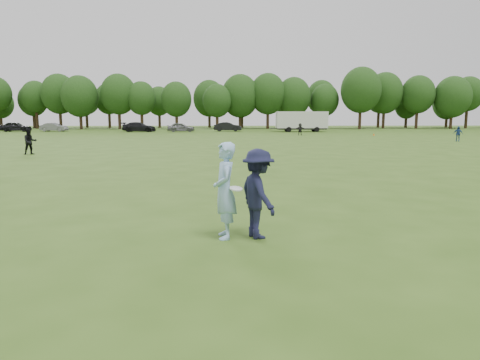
{
  "coord_description": "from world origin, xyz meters",
  "views": [
    {
      "loc": [
        0.13,
        -9.41,
        2.6
      ],
      "look_at": [
        0.44,
        0.49,
        1.1
      ],
      "focal_mm": 32.0,
      "sensor_mm": 36.0,
      "label": 1
    }
  ],
  "objects_px": {
    "car_f": "(228,127)",
    "thrower": "(225,191)",
    "player_far_a": "(30,142)",
    "field_cone": "(374,134)",
    "car_a": "(16,127)",
    "player_far_b": "(458,134)",
    "cargo_trailer": "(302,121)",
    "car_d": "(139,127)",
    "player_far_d": "(300,129)",
    "car_e": "(181,127)",
    "defender": "(258,194)",
    "car_b": "(54,127)"
  },
  "relations": [
    {
      "from": "field_cone",
      "to": "thrower",
      "type": "bearing_deg",
      "value": -112.53
    },
    {
      "from": "player_far_a",
      "to": "car_d",
      "type": "height_order",
      "value": "player_far_a"
    },
    {
      "from": "cargo_trailer",
      "to": "field_cone",
      "type": "bearing_deg",
      "value": -60.59
    },
    {
      "from": "car_a",
      "to": "car_f",
      "type": "relative_size",
      "value": 1.03
    },
    {
      "from": "car_a",
      "to": "field_cone",
      "type": "bearing_deg",
      "value": -111.11
    },
    {
      "from": "defender",
      "to": "player_far_b",
      "type": "height_order",
      "value": "defender"
    },
    {
      "from": "player_far_d",
      "to": "car_d",
      "type": "relative_size",
      "value": 0.3
    },
    {
      "from": "player_far_b",
      "to": "car_a",
      "type": "relative_size",
      "value": 0.33
    },
    {
      "from": "defender",
      "to": "car_e",
      "type": "xyz_separation_m",
      "value": [
        -7.87,
        59.43,
        -0.22
      ]
    },
    {
      "from": "car_a",
      "to": "car_b",
      "type": "height_order",
      "value": "car_a"
    },
    {
      "from": "player_far_b",
      "to": "cargo_trailer",
      "type": "height_order",
      "value": "cargo_trailer"
    },
    {
      "from": "car_a",
      "to": "car_e",
      "type": "relative_size",
      "value": 1.07
    },
    {
      "from": "car_d",
      "to": "car_b",
      "type": "bearing_deg",
      "value": 86.88
    },
    {
      "from": "player_far_b",
      "to": "car_d",
      "type": "bearing_deg",
      "value": -179.37
    },
    {
      "from": "player_far_b",
      "to": "field_cone",
      "type": "bearing_deg",
      "value": 143.86
    },
    {
      "from": "car_a",
      "to": "field_cone",
      "type": "distance_m",
      "value": 54.97
    },
    {
      "from": "defender",
      "to": "player_far_a",
      "type": "bearing_deg",
      "value": 12.95
    },
    {
      "from": "car_a",
      "to": "car_e",
      "type": "height_order",
      "value": "car_a"
    },
    {
      "from": "car_a",
      "to": "field_cone",
      "type": "xyz_separation_m",
      "value": [
        52.95,
        -14.76,
        -0.64
      ]
    },
    {
      "from": "player_far_b",
      "to": "field_cone",
      "type": "height_order",
      "value": "player_far_b"
    },
    {
      "from": "thrower",
      "to": "field_cone",
      "type": "relative_size",
      "value": 6.84
    },
    {
      "from": "thrower",
      "to": "field_cone",
      "type": "bearing_deg",
      "value": 150.8
    },
    {
      "from": "defender",
      "to": "car_d",
      "type": "relative_size",
      "value": 0.36
    },
    {
      "from": "car_d",
      "to": "cargo_trailer",
      "type": "bearing_deg",
      "value": -87.78
    },
    {
      "from": "car_b",
      "to": "thrower",
      "type": "bearing_deg",
      "value": -150.78
    },
    {
      "from": "thrower",
      "to": "field_cone",
      "type": "distance_m",
      "value": 50.24
    },
    {
      "from": "car_d",
      "to": "cargo_trailer",
      "type": "height_order",
      "value": "cargo_trailer"
    },
    {
      "from": "car_a",
      "to": "player_far_b",
      "type": "bearing_deg",
      "value": -121.23
    },
    {
      "from": "player_far_d",
      "to": "player_far_b",
      "type": "bearing_deg",
      "value": -48.75
    },
    {
      "from": "player_far_b",
      "to": "car_d",
      "type": "distance_m",
      "value": 45.5
    },
    {
      "from": "player_far_a",
      "to": "car_f",
      "type": "bearing_deg",
      "value": 36.38
    },
    {
      "from": "cargo_trailer",
      "to": "car_f",
      "type": "bearing_deg",
      "value": 168.35
    },
    {
      "from": "car_f",
      "to": "thrower",
      "type": "bearing_deg",
      "value": -175.51
    },
    {
      "from": "defender",
      "to": "player_far_d",
      "type": "height_order",
      "value": "defender"
    },
    {
      "from": "thrower",
      "to": "car_f",
      "type": "distance_m",
      "value": 61.66
    },
    {
      "from": "car_f",
      "to": "field_cone",
      "type": "relative_size",
      "value": 15.0
    },
    {
      "from": "player_far_a",
      "to": "player_far_d",
      "type": "height_order",
      "value": "player_far_a"
    },
    {
      "from": "player_far_b",
      "to": "car_a",
      "type": "height_order",
      "value": "car_a"
    },
    {
      "from": "player_far_d",
      "to": "field_cone",
      "type": "bearing_deg",
      "value": -11.0
    },
    {
      "from": "thrower",
      "to": "car_f",
      "type": "bearing_deg",
      "value": 173.07
    },
    {
      "from": "car_a",
      "to": "player_far_d",
      "type": "bearing_deg",
      "value": -112.63
    },
    {
      "from": "player_far_b",
      "to": "field_cone",
      "type": "distance_m",
      "value": 13.4
    },
    {
      "from": "thrower",
      "to": "car_f",
      "type": "relative_size",
      "value": 0.46
    },
    {
      "from": "car_b",
      "to": "field_cone",
      "type": "relative_size",
      "value": 14.02
    },
    {
      "from": "player_far_a",
      "to": "player_far_d",
      "type": "relative_size",
      "value": 1.12
    },
    {
      "from": "defender",
      "to": "car_e",
      "type": "relative_size",
      "value": 0.44
    },
    {
      "from": "thrower",
      "to": "player_far_d",
      "type": "height_order",
      "value": "thrower"
    },
    {
      "from": "car_f",
      "to": "cargo_trailer",
      "type": "height_order",
      "value": "cargo_trailer"
    },
    {
      "from": "thrower",
      "to": "cargo_trailer",
      "type": "xyz_separation_m",
      "value": [
        12.0,
        59.24,
        0.75
      ]
    },
    {
      "from": "player_far_a",
      "to": "car_e",
      "type": "bearing_deg",
      "value": 45.65
    }
  ]
}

